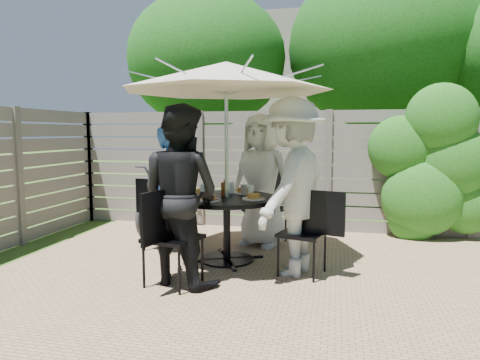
% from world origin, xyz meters
% --- Properties ---
extents(backyard_envelope, '(60.00, 60.00, 5.00)m').
position_xyz_m(backyard_envelope, '(0.09, 10.29, 2.61)').
color(backyard_envelope, '#37591B').
rests_on(backyard_envelope, ground).
extents(patio_table, '(1.49, 1.49, 0.77)m').
position_xyz_m(patio_table, '(-1.11, 1.21, 0.54)').
color(patio_table, black).
rests_on(patio_table, ground).
extents(umbrella, '(3.01, 3.01, 2.30)m').
position_xyz_m(umbrella, '(-1.11, 1.21, 2.13)').
color(umbrella, silver).
rests_on(umbrella, ground).
extents(chair_back, '(0.61, 0.74, 0.97)m').
position_xyz_m(chair_back, '(-0.79, 2.13, 0.29)').
color(chair_back, black).
rests_on(chair_back, ground).
extents(person_back, '(0.99, 0.81, 1.76)m').
position_xyz_m(person_back, '(-0.84, 2.00, 0.88)').
color(person_back, silver).
rests_on(person_back, ground).
extents(chair_left, '(0.69, 0.52, 0.91)m').
position_xyz_m(chair_left, '(-2.02, 1.52, 0.27)').
color(chair_left, black).
rests_on(chair_left, ground).
extents(person_left, '(0.55, 0.67, 1.60)m').
position_xyz_m(person_left, '(-1.89, 1.48, 0.80)').
color(person_left, '#2656A5').
rests_on(person_left, ground).
extents(chair_front, '(0.57, 0.75, 0.98)m').
position_xyz_m(chair_front, '(-1.42, 0.30, 0.30)').
color(chair_front, black).
rests_on(chair_front, ground).
extents(person_front, '(1.04, 0.92, 1.79)m').
position_xyz_m(person_front, '(-1.37, 0.43, 0.89)').
color(person_front, black).
rests_on(person_front, ground).
extents(chair_right, '(0.70, 0.54, 0.92)m').
position_xyz_m(chair_right, '(-0.19, 0.90, 0.28)').
color(chair_right, black).
rests_on(chair_right, ground).
extents(person_right, '(1.05, 1.37, 1.88)m').
position_xyz_m(person_right, '(-0.32, 0.95, 0.94)').
color(person_right, '#B6B8B2').
rests_on(person_right, ground).
extents(plate_back, '(0.26, 0.26, 0.06)m').
position_xyz_m(plate_back, '(-0.99, 1.56, 0.79)').
color(plate_back, white).
rests_on(plate_back, patio_table).
extents(plate_left, '(0.26, 0.26, 0.06)m').
position_xyz_m(plate_left, '(-1.45, 1.33, 0.79)').
color(plate_left, white).
rests_on(plate_left, patio_table).
extents(plate_front, '(0.26, 0.26, 0.06)m').
position_xyz_m(plate_front, '(-1.22, 0.87, 0.79)').
color(plate_front, white).
rests_on(plate_front, patio_table).
extents(plate_right, '(0.26, 0.26, 0.06)m').
position_xyz_m(plate_right, '(-0.76, 1.10, 0.79)').
color(plate_right, white).
rests_on(plate_right, patio_table).
extents(glass_back, '(0.07, 0.07, 0.14)m').
position_xyz_m(glass_back, '(-1.12, 1.49, 0.84)').
color(glass_back, silver).
rests_on(glass_back, patio_table).
extents(glass_left, '(0.07, 0.07, 0.14)m').
position_xyz_m(glass_left, '(-1.39, 1.20, 0.84)').
color(glass_left, silver).
rests_on(glass_left, patio_table).
extents(glass_right, '(0.07, 0.07, 0.14)m').
position_xyz_m(glass_right, '(-0.83, 1.23, 0.84)').
color(glass_right, silver).
rests_on(glass_right, patio_table).
extents(syrup_jug, '(0.09, 0.09, 0.16)m').
position_xyz_m(syrup_jug, '(-1.15, 1.28, 0.85)').
color(syrup_jug, '#59280C').
rests_on(syrup_jug, patio_table).
extents(coffee_cup, '(0.08, 0.08, 0.12)m').
position_xyz_m(coffee_cup, '(-0.94, 1.39, 0.83)').
color(coffee_cup, '#C6B293').
rests_on(coffee_cup, patio_table).
extents(bicycle, '(1.02, 2.08, 1.05)m').
position_xyz_m(bicycle, '(-2.28, 2.60, 0.52)').
color(bicycle, '#333338').
rests_on(bicycle, ground).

